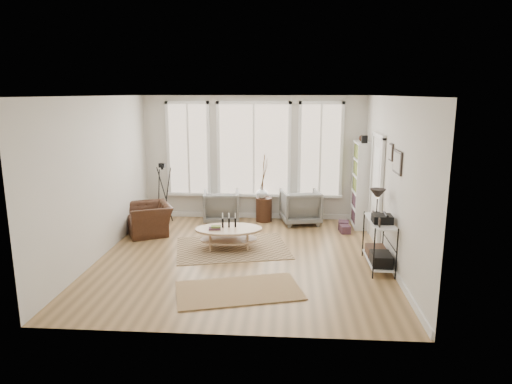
# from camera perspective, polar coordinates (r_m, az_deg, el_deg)

# --- Properties ---
(room) EXTENTS (5.50, 5.54, 2.90)m
(room) POSITION_cam_1_polar(r_m,az_deg,el_deg) (8.09, -1.55, 1.41)
(room) COLOR #A27C4C
(room) RESTS_ON ground
(bay_window) EXTENTS (4.14, 0.12, 2.24)m
(bay_window) POSITION_cam_1_polar(r_m,az_deg,el_deg) (10.71, -0.28, 5.07)
(bay_window) COLOR tan
(bay_window) RESTS_ON ground
(door) EXTENTS (0.09, 1.06, 2.22)m
(door) POSITION_cam_1_polar(r_m,az_deg,el_deg) (9.39, 14.83, 0.63)
(door) COLOR silver
(door) RESTS_ON ground
(bookcase) EXTENTS (0.31, 0.85, 2.06)m
(bookcase) POSITION_cam_1_polar(r_m,az_deg,el_deg) (10.43, 12.98, 0.93)
(bookcase) COLOR white
(bookcase) RESTS_ON ground
(low_shelf) EXTENTS (0.38, 1.08, 1.30)m
(low_shelf) POSITION_cam_1_polar(r_m,az_deg,el_deg) (8.13, 15.14, -5.63)
(low_shelf) COLOR white
(low_shelf) RESTS_ON ground
(wall_art) EXTENTS (0.04, 0.88, 0.44)m
(wall_art) POSITION_cam_1_polar(r_m,az_deg,el_deg) (7.90, 17.06, 3.92)
(wall_art) COLOR black
(wall_art) RESTS_ON ground
(rug_main) EXTENTS (2.42, 2.02, 0.01)m
(rug_main) POSITION_cam_1_polar(r_m,az_deg,el_deg) (8.94, -2.98, -6.98)
(rug_main) COLOR brown
(rug_main) RESTS_ON ground
(rug_runner) EXTENTS (2.08, 1.51, 0.01)m
(rug_runner) POSITION_cam_1_polar(r_m,az_deg,el_deg) (7.10, -2.16, -12.17)
(rug_runner) COLOR brown
(rug_runner) RESTS_ON ground
(coffee_table) EXTENTS (1.37, 0.96, 0.59)m
(coffee_table) POSITION_cam_1_polar(r_m,az_deg,el_deg) (8.84, -3.47, -5.09)
(coffee_table) COLOR tan
(coffee_table) RESTS_ON ground
(armchair_left) EXTENTS (0.91, 0.93, 0.75)m
(armchair_left) POSITION_cam_1_polar(r_m,az_deg,el_deg) (10.59, -4.36, -1.83)
(armchair_left) COLOR slate
(armchair_left) RESTS_ON ground
(armchair_right) EXTENTS (1.00, 1.02, 0.79)m
(armchair_right) POSITION_cam_1_polar(r_m,az_deg,el_deg) (10.54, 5.56, -1.83)
(armchair_right) COLOR slate
(armchair_right) RESTS_ON ground
(side_table) EXTENTS (0.37, 0.37, 1.57)m
(side_table) POSITION_cam_1_polar(r_m,az_deg,el_deg) (10.58, 1.00, 0.30)
(side_table) COLOR #3B2014
(side_table) RESTS_ON ground
(vase) EXTENTS (0.34, 0.34, 0.28)m
(vase) POSITION_cam_1_polar(r_m,az_deg,el_deg) (10.59, 0.77, 0.01)
(vase) COLOR silver
(vase) RESTS_ON side_table
(accent_chair) EXTENTS (1.27, 1.22, 0.64)m
(accent_chair) POSITION_cam_1_polar(r_m,az_deg,el_deg) (10.00, -13.21, -3.30)
(accent_chair) COLOR #3B2014
(accent_chair) RESTS_ON ground
(tripod_camera) EXTENTS (0.49, 0.49, 1.39)m
(tripod_camera) POSITION_cam_1_polar(r_m,az_deg,el_deg) (10.73, -11.49, -0.40)
(tripod_camera) COLOR black
(tripod_camera) RESTS_ON ground
(book_stack_near) EXTENTS (0.26, 0.31, 0.18)m
(book_stack_near) POSITION_cam_1_polar(r_m,az_deg,el_deg) (10.30, 10.87, -4.08)
(book_stack_near) COLOR maroon
(book_stack_near) RESTS_ON ground
(book_stack_far) EXTENTS (0.23, 0.28, 0.16)m
(book_stack_far) POSITION_cam_1_polar(r_m,az_deg,el_deg) (10.03, 11.06, -4.58)
(book_stack_far) COLOR maroon
(book_stack_far) RESTS_ON ground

